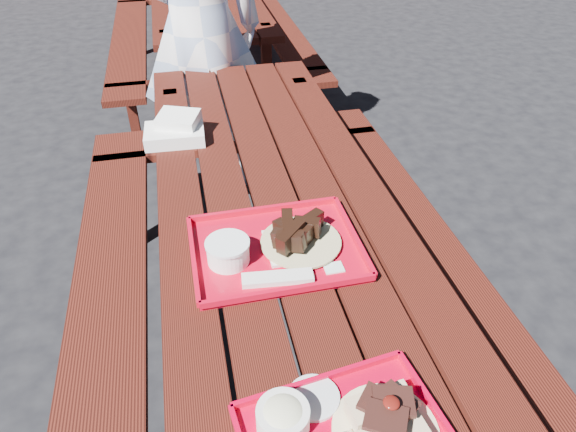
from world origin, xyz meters
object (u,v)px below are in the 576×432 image
(near_tray, at_px, (345,430))
(picnic_table_near, at_px, (278,251))
(picnic_table_far, at_px, (205,14))
(far_tray, at_px, (273,248))
(person, at_px, (199,29))

(near_tray, bearing_deg, picnic_table_near, 87.93)
(picnic_table_near, distance_m, picnic_table_far, 2.80)
(far_tray, distance_m, person, 1.56)
(near_tray, relative_size, person, 0.24)
(near_tray, bearing_deg, person, 92.52)
(picnic_table_near, xyz_separation_m, person, (-0.12, 1.33, 0.34))
(picnic_table_far, height_order, person, person)
(picnic_table_near, relative_size, picnic_table_far, 1.00)
(picnic_table_far, relative_size, near_tray, 5.57)
(near_tray, distance_m, person, 2.12)
(picnic_table_near, bearing_deg, far_tray, -104.39)
(picnic_table_near, relative_size, person, 1.33)
(picnic_table_near, height_order, person, person)
(picnic_table_near, bearing_deg, person, 95.20)
(far_tray, relative_size, person, 0.26)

